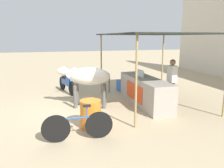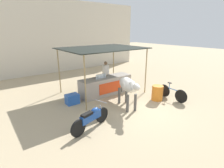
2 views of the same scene
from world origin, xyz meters
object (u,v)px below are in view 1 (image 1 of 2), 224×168
at_px(stall_counter, 145,91).
at_px(vendor_behind_counter, 172,83).
at_px(water_barrel, 91,114).
at_px(cow, 88,77).
at_px(cooler_box, 123,86).
at_px(bicycle_leaning, 78,126).
at_px(motorcycle_parked, 67,83).

height_order(stall_counter, vendor_behind_counter, vendor_behind_counter).
height_order(water_barrel, cow, cow).
bearing_deg(cooler_box, stall_counter, 2.70).
relative_size(cow, bicycle_leaning, 1.11).
bearing_deg(bicycle_leaning, water_barrel, 147.07).
height_order(cow, motorcycle_parked, cow).
xyz_separation_m(cooler_box, water_barrel, (3.60, -2.18, 0.14)).
bearing_deg(bicycle_leaning, stall_counter, 129.07).
xyz_separation_m(stall_counter, vendor_behind_counter, (0.54, 0.75, 0.37)).
relative_size(water_barrel, motorcycle_parked, 0.43).
distance_m(vendor_behind_counter, water_barrel, 3.23).
bearing_deg(stall_counter, water_barrel, -55.94).
xyz_separation_m(vendor_behind_counter, cooler_box, (-2.60, -0.85, -0.61)).
bearing_deg(stall_counter, bicycle_leaning, -50.93).
relative_size(stall_counter, cow, 1.63).
distance_m(stall_counter, motorcycle_parked, 3.55).
height_order(stall_counter, bicycle_leaning, stall_counter).
bearing_deg(water_barrel, motorcycle_parked, -176.18).
height_order(cooler_box, cow, cow).
xyz_separation_m(cooler_box, bicycle_leaning, (4.25, -2.60, 0.11)).
bearing_deg(vendor_behind_counter, cooler_box, -161.87).
distance_m(cooler_box, water_barrel, 4.21).
bearing_deg(water_barrel, cooler_box, 148.81).
xyz_separation_m(cooler_box, motorcycle_parked, (-0.41, -2.45, 0.19)).
bearing_deg(stall_counter, cooler_box, -177.30).
height_order(vendor_behind_counter, cooler_box, vendor_behind_counter).
height_order(water_barrel, bicycle_leaning, bicycle_leaning).
bearing_deg(motorcycle_parked, bicycle_leaning, -1.90).
distance_m(stall_counter, cow, 2.10).
bearing_deg(motorcycle_parked, cow, 13.50).
height_order(stall_counter, cow, cow).
relative_size(stall_counter, vendor_behind_counter, 1.82).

